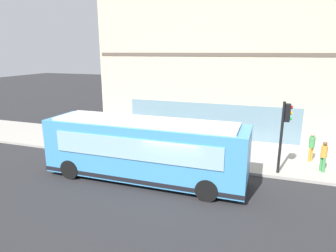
% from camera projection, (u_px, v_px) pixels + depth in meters
% --- Properties ---
extents(ground, '(120.00, 120.00, 0.00)m').
position_uv_depth(ground, '(177.00, 187.00, 13.96)').
color(ground, '#262628').
extents(sidewalk_curb, '(4.98, 40.00, 0.15)m').
position_uv_depth(sidewalk_curb, '(201.00, 152.00, 18.59)').
color(sidewalk_curb, '#9E9991').
rests_on(sidewalk_curb, ground).
extents(building_corner, '(6.63, 16.99, 11.04)m').
position_uv_depth(building_corner, '(220.00, 62.00, 22.54)').
color(building_corner, beige).
rests_on(building_corner, ground).
extents(city_bus_nearside, '(2.61, 10.04, 3.07)m').
position_uv_depth(city_bus_nearside, '(144.00, 150.00, 14.49)').
color(city_bus_nearside, '#3F8CC6').
rests_on(city_bus_nearside, ground).
extents(traffic_light_near_corner, '(0.32, 0.49, 3.75)m').
position_uv_depth(traffic_light_near_corner, '(285.00, 124.00, 14.61)').
color(traffic_light_near_corner, black).
rests_on(traffic_light_near_corner, sidewalk_curb).
extents(fire_hydrant, '(0.35, 0.35, 0.74)m').
position_uv_depth(fire_hydrant, '(186.00, 151.00, 17.49)').
color(fire_hydrant, yellow).
rests_on(fire_hydrant, sidewalk_curb).
extents(pedestrian_walking_along_curb, '(0.32, 0.32, 1.69)m').
position_uv_depth(pedestrian_walking_along_curb, '(312.00, 145.00, 16.66)').
color(pedestrian_walking_along_curb, gold).
rests_on(pedestrian_walking_along_curb, sidewalk_curb).
extents(pedestrian_near_hydrant, '(0.32, 0.32, 1.83)m').
position_uv_depth(pedestrian_near_hydrant, '(204.00, 139.00, 17.45)').
color(pedestrian_near_hydrant, gold).
rests_on(pedestrian_near_hydrant, sidewalk_curb).
extents(pedestrian_near_building_entrance, '(0.32, 0.32, 1.68)m').
position_uv_depth(pedestrian_near_building_entrance, '(93.00, 131.00, 19.57)').
color(pedestrian_near_building_entrance, '#B23338').
rests_on(pedestrian_near_building_entrance, sidewalk_curb).
extents(pedestrian_by_light_pole, '(0.32, 0.32, 1.64)m').
position_uv_depth(pedestrian_by_light_pole, '(324.00, 155.00, 15.21)').
color(pedestrian_by_light_pole, '#3F8C4C').
rests_on(pedestrian_by_light_pole, sidewalk_curb).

